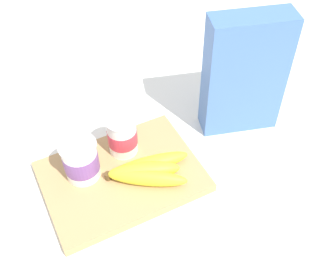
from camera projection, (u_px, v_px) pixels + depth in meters
ground_plane at (122, 179)px, 0.87m from camera, size 2.40×2.40×0.00m
cutting_board at (122, 176)px, 0.87m from camera, size 0.33×0.24×0.02m
cereal_box at (244, 75)px, 0.89m from camera, size 0.19×0.11×0.29m
yogurt_cup_front at (81, 160)px, 0.82m from camera, size 0.08×0.08×0.09m
yogurt_cup_back at (122, 136)px, 0.87m from camera, size 0.07×0.07×0.09m
banana_bunch at (146, 171)px, 0.84m from camera, size 0.19×0.12×0.04m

